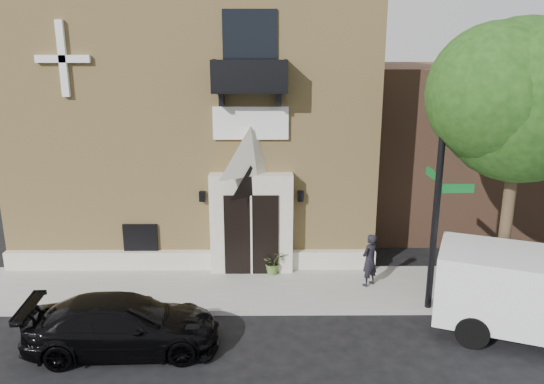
{
  "coord_description": "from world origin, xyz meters",
  "views": [
    {
      "loc": [
        -0.47,
        -13.14,
        7.21
      ],
      "look_at": [
        -0.36,
        2.0,
        2.98
      ],
      "focal_mm": 35.0,
      "sensor_mm": 36.0,
      "label": 1
    }
  ],
  "objects_px": {
    "street_sign": "(438,192)",
    "fire_hydrant": "(480,290)",
    "black_sedan": "(123,325)",
    "pedestrian_near": "(370,260)"
  },
  "relations": [
    {
      "from": "black_sedan",
      "to": "fire_hydrant",
      "type": "distance_m",
      "value": 9.62
    },
    {
      "from": "pedestrian_near",
      "to": "fire_hydrant",
      "type": "bearing_deg",
      "value": 114.9
    },
    {
      "from": "black_sedan",
      "to": "street_sign",
      "type": "xyz_separation_m",
      "value": [
        7.98,
        1.86,
        2.81
      ]
    },
    {
      "from": "pedestrian_near",
      "to": "black_sedan",
      "type": "bearing_deg",
      "value": -14.81
    },
    {
      "from": "street_sign",
      "to": "pedestrian_near",
      "type": "height_order",
      "value": "street_sign"
    },
    {
      "from": "black_sedan",
      "to": "pedestrian_near",
      "type": "bearing_deg",
      "value": -67.26
    },
    {
      "from": "black_sedan",
      "to": "fire_hydrant",
      "type": "height_order",
      "value": "black_sedan"
    },
    {
      "from": "street_sign",
      "to": "fire_hydrant",
      "type": "bearing_deg",
      "value": 2.25
    },
    {
      "from": "black_sedan",
      "to": "street_sign",
      "type": "distance_m",
      "value": 8.66
    },
    {
      "from": "street_sign",
      "to": "fire_hydrant",
      "type": "distance_m",
      "value": 3.23
    }
  ]
}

